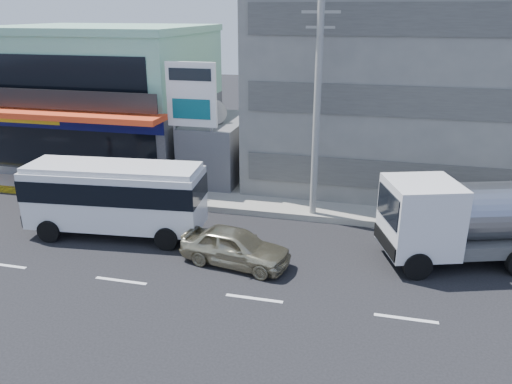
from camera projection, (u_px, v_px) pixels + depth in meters
ground at (121, 281)px, 18.14m from camera, size 120.00×120.00×0.00m
sidewalk at (299, 198)px, 25.65m from camera, size 70.00×5.00×0.30m
shop_building at (107, 99)px, 31.27m from camera, size 12.40×11.70×8.00m
concrete_building at (409, 54)px, 27.20m from camera, size 16.00×12.00×14.00m
gap_structure at (220, 150)px, 28.49m from camera, size 3.00×6.00×3.50m
satellite_dish at (213, 122)px, 26.95m from camera, size 1.50×1.50×0.15m
billboard at (192, 102)px, 24.95m from camera, size 2.60×0.18×6.90m
utility_pole_near at (317, 110)px, 21.79m from camera, size 1.60×0.30×10.00m
minibus at (115, 193)px, 21.33m from camera, size 7.74×3.21×3.16m
sedan at (235, 247)px, 19.14m from camera, size 4.53×2.46×1.46m
tanker_truck at (485, 219)px, 19.03m from camera, size 8.76×4.92×3.32m
motorcycle_rider at (38, 197)px, 24.43m from camera, size 1.62×1.05×1.96m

